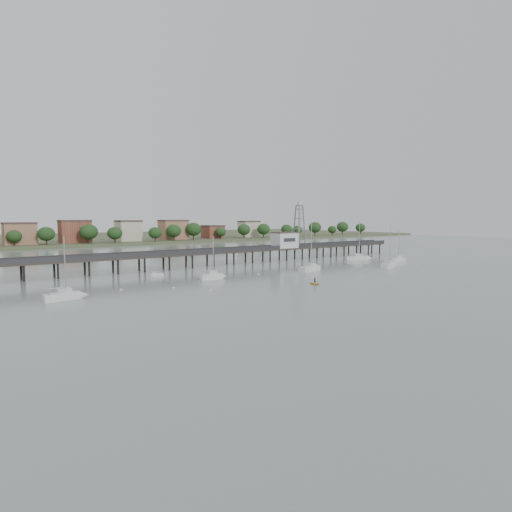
% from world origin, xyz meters
% --- Properties ---
extents(ground_plane, '(500.00, 500.00, 0.00)m').
position_xyz_m(ground_plane, '(0.00, 0.00, 0.00)').
color(ground_plane, gray).
rests_on(ground_plane, ground).
extents(pier, '(150.00, 5.00, 5.50)m').
position_xyz_m(pier, '(0.00, 60.00, 3.79)').
color(pier, '#2D2823').
rests_on(pier, ground).
extents(pier_building, '(8.40, 5.40, 5.30)m').
position_xyz_m(pier_building, '(25.00, 60.00, 6.67)').
color(pier_building, silver).
rests_on(pier_building, ground).
extents(lattice_tower, '(3.20, 3.20, 15.50)m').
position_xyz_m(lattice_tower, '(31.50, 60.00, 11.10)').
color(lattice_tower, slate).
rests_on(lattice_tower, ground).
extents(sailboat_b, '(6.14, 2.08, 10.22)m').
position_xyz_m(sailboat_b, '(-16.62, 35.88, 0.66)').
color(sailboat_b, white).
rests_on(sailboat_b, ground).
extents(sailboat_d, '(8.00, 4.33, 12.74)m').
position_xyz_m(sailboat_d, '(35.55, 26.29, 0.64)').
color(sailboat_d, white).
rests_on(sailboat_d, ground).
extents(sailboat_c, '(8.95, 4.53, 14.17)m').
position_xyz_m(sailboat_c, '(12.65, 34.05, 0.64)').
color(sailboat_c, white).
rests_on(sailboat_c, ground).
extents(sailboat_e, '(8.21, 6.31, 13.51)m').
position_xyz_m(sailboat_e, '(45.54, 44.69, 0.64)').
color(sailboat_e, white).
rests_on(sailboat_e, ground).
extents(sailboat_a, '(6.93, 2.55, 11.36)m').
position_xyz_m(sailboat_a, '(-49.37, 30.16, 0.65)').
color(sailboat_a, white).
rests_on(sailboat_a, ground).
extents(sailboat_f, '(6.43, 2.87, 10.46)m').
position_xyz_m(sailboat_f, '(50.77, 33.66, 0.66)').
color(sailboat_f, white).
rests_on(sailboat_f, ground).
extents(white_tender, '(3.32, 2.14, 1.20)m').
position_xyz_m(white_tender, '(-25.37, 48.39, 0.37)').
color(white_tender, white).
rests_on(white_tender, ground).
extents(yellow_dinghy, '(1.79, 0.54, 2.49)m').
position_xyz_m(yellow_dinghy, '(-3.95, 16.68, 0.00)').
color(yellow_dinghy, yellow).
rests_on(yellow_dinghy, ground).
extents(dinghy_occupant, '(0.46, 1.27, 0.30)m').
position_xyz_m(dinghy_occupant, '(-3.95, 16.68, 0.00)').
color(dinghy_occupant, black).
rests_on(dinghy_occupant, ground).
extents(mooring_buoys, '(86.53, 18.19, 0.39)m').
position_xyz_m(mooring_buoys, '(-0.46, 29.26, 0.08)').
color(mooring_buoys, beige).
rests_on(mooring_buoys, ground).
extents(far_shore, '(500.00, 170.00, 10.40)m').
position_xyz_m(far_shore, '(0.36, 239.58, 0.95)').
color(far_shore, '#475133').
rests_on(far_shore, ground).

